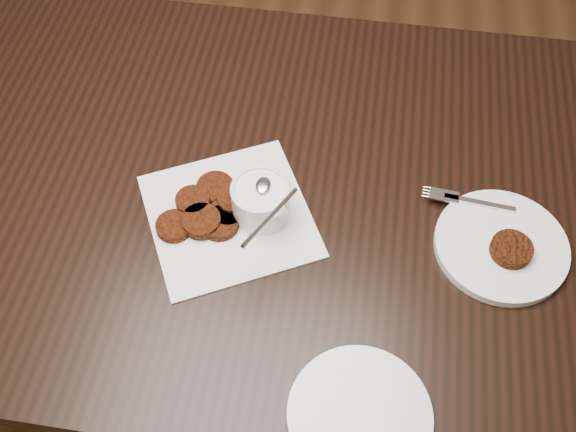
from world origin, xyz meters
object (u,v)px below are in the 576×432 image
object	(u,v)px
plate_with_patty	(502,243)
plate_empty	(360,415)
napkin	(229,216)
table	(252,282)
sauce_ramekin	(260,188)

from	to	relation	value
plate_with_patty	plate_empty	distance (m)	0.38
napkin	plate_with_patty	world-z (taller)	plate_with_patty
table	sauce_ramekin	distance (m)	0.45
plate_with_patty	plate_empty	xyz separation A→B (m)	(-0.21, -0.32, -0.01)
napkin	plate_with_patty	size ratio (longest dim) A/B	1.21
table	napkin	world-z (taller)	napkin
table	napkin	bearing A→B (deg)	-95.01
napkin	plate_with_patty	xyz separation A→B (m)	(0.46, 0.01, 0.01)
sauce_ramekin	plate_with_patty	distance (m)	0.41
napkin	sauce_ramekin	size ratio (longest dim) A/B	1.97
table	sauce_ramekin	bearing A→B (deg)	-53.96
table	sauce_ramekin	xyz separation A→B (m)	(0.05, -0.06, 0.45)
plate_empty	plate_with_patty	bearing A→B (deg)	57.01
table	plate_empty	bearing A→B (deg)	-57.82
napkin	table	bearing A→B (deg)	84.99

